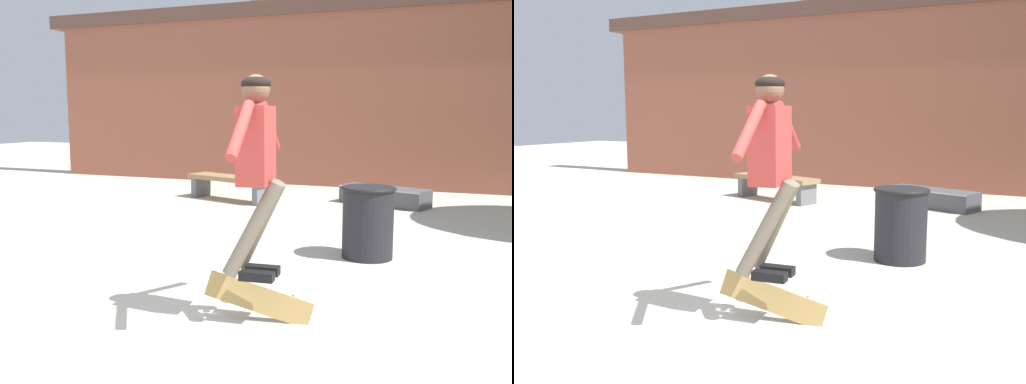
# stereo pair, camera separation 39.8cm
# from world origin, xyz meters

# --- Properties ---
(ground_plane) EXTENTS (40.00, 40.00, 0.00)m
(ground_plane) POSITION_xyz_m (0.00, 0.00, 0.00)
(ground_plane) COLOR beige
(building_backdrop) EXTENTS (16.57, 0.52, 5.18)m
(building_backdrop) POSITION_xyz_m (-0.02, 8.59, 2.04)
(building_backdrop) COLOR #93513D
(building_backdrop) RESTS_ON ground_plane
(park_bench) EXTENTS (1.79, 0.99, 0.44)m
(park_bench) POSITION_xyz_m (-2.28, 5.91, 0.32)
(park_bench) COLOR #99754C
(park_bench) RESTS_ON ground_plane
(skate_ledge) EXTENTS (1.61, 1.02, 0.31)m
(skate_ledge) POSITION_xyz_m (0.40, 6.39, 0.16)
(skate_ledge) COLOR #4C4C51
(skate_ledge) RESTS_ON ground_plane
(trash_bin) EXTENTS (0.59, 0.59, 0.79)m
(trash_bin) POSITION_xyz_m (0.79, 2.74, 0.42)
(trash_bin) COLOR black
(trash_bin) RESTS_ON ground_plane
(skater) EXTENTS (0.46, 1.23, 1.52)m
(skater) POSITION_xyz_m (0.36, 0.50, 1.26)
(skater) COLOR #B23833
(skateboard_flipping) EXTENTS (0.84, 0.26, 0.42)m
(skateboard_flipping) POSITION_xyz_m (0.38, 0.53, 0.17)
(skateboard_flipping) COLOR #AD894C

